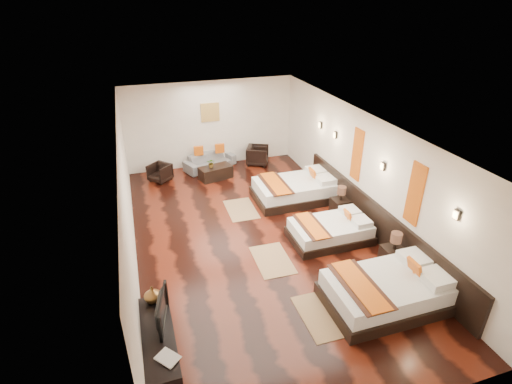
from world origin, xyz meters
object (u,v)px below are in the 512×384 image
object	(u,v)px
tv_console	(160,346)
figurine	(152,294)
bed_far	(296,189)
nightstand_b	(340,205)
bed_mid	(331,230)
coffee_table	(216,172)
armchair_right	(258,155)
tv	(158,310)
book	(162,364)
sofa	(210,161)
bed_near	(388,290)
armchair_left	(160,173)
nightstand_a	(393,255)
table_plant	(211,163)

from	to	relation	value
tv_console	figurine	bearing A→B (deg)	90.00
bed_far	nightstand_b	bearing A→B (deg)	-58.12
bed_mid	tv_console	bearing A→B (deg)	-151.83
nightstand_b	coffee_table	distance (m)	4.14
bed_far	armchair_right	bearing A→B (deg)	95.16
tv	armchair_right	bearing A→B (deg)	-16.92
book	sofa	distance (m)	8.24
bed_near	coffee_table	bearing A→B (deg)	106.05
tv	figurine	world-z (taller)	tv
bed_mid	figurine	xyz separation A→B (m)	(-4.19, -1.49, 0.46)
armchair_right	coffee_table	xyz separation A→B (m)	(-1.60, -0.68, -0.12)
armchair_left	nightstand_a	bearing A→B (deg)	-5.86
book	armchair_right	world-z (taller)	armchair_right
bed_far	sofa	xyz separation A→B (m)	(-1.85, 2.90, -0.05)
bed_far	book	world-z (taller)	bed_far
nightstand_b	table_plant	bearing A→B (deg)	130.15
bed_near	nightstand_b	size ratio (longest dim) A/B	2.73
bed_mid	bed_far	distance (m)	2.14
nightstand_a	nightstand_b	xyz separation A→B (m)	(-0.00, 2.30, -0.01)
tv	book	bearing A→B (deg)	-170.63
nightstand_a	nightstand_b	distance (m)	2.30
bed_near	coffee_table	world-z (taller)	bed_near
bed_mid	nightstand_a	world-z (taller)	nightstand_a
book	table_plant	xyz separation A→B (m)	(2.23, 7.01, -0.03)
armchair_left	figurine	bearing A→B (deg)	-48.21
armchair_left	bed_near	bearing A→B (deg)	-14.38
armchair_left	table_plant	bearing A→B (deg)	34.99
sofa	bed_far	bearing A→B (deg)	-79.40
nightstand_a	figurine	xyz separation A→B (m)	(-4.95, -0.13, 0.40)
armchair_left	armchair_right	bearing A→B (deg)	53.79
figurine	armchair_left	distance (m)	6.07
tv_console	coffee_table	world-z (taller)	tv_console
bed_far	armchair_right	distance (m)	2.72
bed_far	tv_console	xyz separation A→B (m)	(-4.20, -4.39, -0.02)
armchair_right	bed_near	bearing A→B (deg)	-152.26
armchair_right	coffee_table	size ratio (longest dim) A/B	0.70
tv	figurine	size ratio (longest dim) A/B	2.84
nightstand_b	book	bearing A→B (deg)	-142.53
bed_far	coffee_table	world-z (taller)	bed_far
bed_mid	nightstand_b	xyz separation A→B (m)	(0.75, 0.94, 0.05)
nightstand_a	figurine	distance (m)	4.96
figurine	coffee_table	world-z (taller)	figurine
bed_mid	tv_console	world-z (taller)	bed_mid
bed_far	coffee_table	size ratio (longest dim) A/B	2.26
bed_mid	armchair_left	xyz separation A→B (m)	(-3.52, 4.53, 0.03)
bed_mid	tv	xyz separation A→B (m)	(-4.14, -2.00, 0.56)
sofa	armchair_left	xyz separation A→B (m)	(-1.68, -0.51, 0.02)
nightstand_b	coffee_table	bearing A→B (deg)	128.80
tv	figurine	bearing A→B (deg)	18.35
nightstand_b	armchair_left	size ratio (longest dim) A/B	1.39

